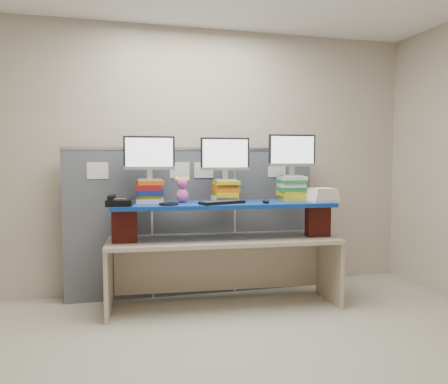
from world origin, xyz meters
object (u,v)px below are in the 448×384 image
object	(u,v)px
monitor_center	(225,156)
desk_phone	(118,202)
desk	(224,252)
monitor_left	(149,155)
blue_board	(224,205)
keyboard	(222,202)
monitor_right	(292,153)

from	to	relation	value
monitor_center	desk_phone	world-z (taller)	monitor_center
desk	desk_phone	distance (m)	1.10
desk	monitor_left	xyz separation A→B (m)	(-0.68, 0.17, 0.92)
desk_phone	monitor_center	bearing A→B (deg)	16.44
desk	monitor_left	distance (m)	1.16
blue_board	keyboard	xyz separation A→B (m)	(-0.05, -0.11, 0.03)
blue_board	monitor_left	size ratio (longest dim) A/B	4.35
keyboard	monitor_left	bearing A→B (deg)	138.61
monitor_left	desk_phone	bearing A→B (deg)	-137.82
monitor_right	keyboard	size ratio (longest dim) A/B	1.06
blue_board	monitor_right	distance (m)	0.87
monitor_right	desk	bearing A→B (deg)	-170.48
blue_board	monitor_right	world-z (taller)	monitor_right
monitor_right	desk_phone	bearing A→B (deg)	-171.57
desk	monitor_right	xyz separation A→B (m)	(0.71, 0.06, 0.95)
monitor_left	desk_phone	world-z (taller)	monitor_left
desk	blue_board	distance (m)	0.45
desk_phone	keyboard	bearing A→B (deg)	3.52
monitor_center	monitor_right	size ratio (longest dim) A/B	1.00
monitor_left	desk	bearing A→B (deg)	-9.75
desk	desk_phone	size ratio (longest dim) A/B	9.08
monitor_center	keyboard	bearing A→B (deg)	-106.58
blue_board	monitor_left	world-z (taller)	monitor_left
blue_board	monitor_center	size ratio (longest dim) A/B	4.35
monitor_left	monitor_right	distance (m)	1.40
keyboard	desk_phone	world-z (taller)	desk_phone
blue_board	monitor_right	xyz separation A→B (m)	(0.71, 0.06, 0.49)
monitor_left	monitor_center	world-z (taller)	monitor_left
blue_board	keyboard	world-z (taller)	keyboard
monitor_center	desk_phone	distance (m)	1.10
blue_board	keyboard	bearing A→B (deg)	-108.50
keyboard	desk_phone	bearing A→B (deg)	159.12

